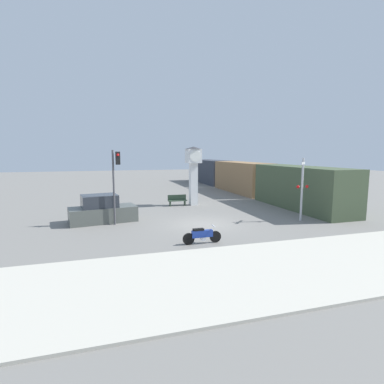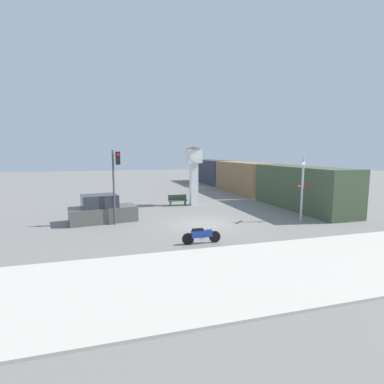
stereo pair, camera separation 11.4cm
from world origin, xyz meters
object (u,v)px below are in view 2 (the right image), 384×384
(freight_train, at_px, (243,177))
(parked_car, at_px, (102,211))
(motorcycle, at_px, (201,235))
(railroad_crossing_signal, at_px, (302,187))
(traffic_light, at_px, (116,174))
(bench, at_px, (178,200))
(clock_tower, at_px, (194,166))

(freight_train, xyz_separation_m, parked_car, (-15.42, -11.04, -0.95))
(motorcycle, distance_m, railroad_crossing_signal, 8.66)
(freight_train, relative_size, traffic_light, 6.73)
(bench, bearing_deg, motorcycle, -97.37)
(clock_tower, distance_m, bench, 3.17)
(freight_train, bearing_deg, traffic_light, -140.43)
(clock_tower, bearing_deg, bench, 176.80)
(motorcycle, bearing_deg, freight_train, 58.33)
(traffic_light, xyz_separation_m, bench, (5.25, 5.46, -2.69))
(bench, bearing_deg, freight_train, 35.19)
(parked_car, bearing_deg, railroad_crossing_signal, -24.28)
(clock_tower, height_order, parked_car, clock_tower)
(motorcycle, bearing_deg, traffic_light, 125.78)
(traffic_light, bearing_deg, freight_train, 39.57)
(clock_tower, relative_size, parked_car, 1.13)
(traffic_light, bearing_deg, clock_tower, 38.95)
(motorcycle, relative_size, railroad_crossing_signal, 0.48)
(clock_tower, relative_size, bench, 3.13)
(motorcycle, distance_m, parked_car, 7.90)
(freight_train, bearing_deg, motorcycle, -121.63)
(freight_train, height_order, bench, freight_train)
(traffic_light, relative_size, railroad_crossing_signal, 1.12)
(motorcycle, distance_m, freight_train, 20.41)
(motorcycle, bearing_deg, clock_tower, 75.28)
(clock_tower, bearing_deg, motorcycle, -104.68)
(clock_tower, xyz_separation_m, parked_car, (-7.55, -4.41, -2.57))
(motorcycle, bearing_deg, bench, 82.59)
(freight_train, relative_size, parked_car, 7.07)
(freight_train, bearing_deg, railroad_crossing_signal, -100.83)
(motorcycle, relative_size, bench, 1.24)
(motorcycle, relative_size, clock_tower, 0.40)
(clock_tower, bearing_deg, freight_train, 40.08)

